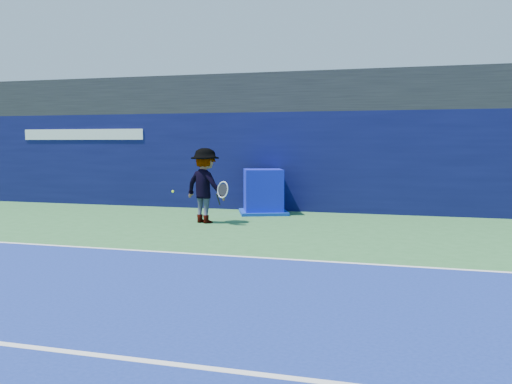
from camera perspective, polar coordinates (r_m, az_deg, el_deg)
ground at (r=8.13m, az=-13.93°, el=-10.06°), size 80.00×80.00×0.00m
baseline at (r=10.75m, az=-5.80°, el=-6.19°), size 24.00×0.10×0.01m
service_line at (r=6.55m, az=-23.04°, el=-13.93°), size 24.00×0.10×0.01m
stadium_band at (r=18.75m, az=4.08°, el=9.60°), size 36.00×3.00×1.20m
back_wall_assembly at (r=17.73m, az=3.34°, el=3.08°), size 36.00×1.03×3.00m
equipment_cart at (r=16.70m, az=0.73°, el=-0.14°), size 1.76×1.76×1.30m
tennis_player at (r=14.82m, az=-5.10°, el=0.64°), size 1.48×1.14×1.94m
tennis_ball at (r=14.06m, az=-8.32°, el=0.06°), size 0.06×0.06×0.06m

